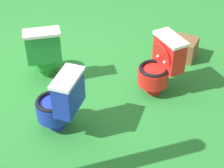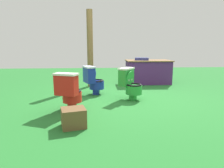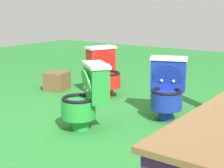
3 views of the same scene
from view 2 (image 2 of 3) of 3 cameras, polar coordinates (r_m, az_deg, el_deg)
ground at (r=4.76m, az=5.48°, el=-3.89°), size 14.00×14.00×0.00m
toilet_red at (r=3.80m, az=-12.19°, el=-2.00°), size 0.56×0.61×0.73m
toilet_green at (r=4.52m, az=5.29°, el=0.16°), size 0.63×0.62×0.73m
toilet_blue at (r=4.98m, az=-5.46°, el=1.13°), size 0.61×0.56×0.73m
vendor_table at (r=6.69m, az=10.32°, el=3.57°), size 1.47×0.87×0.85m
wooden_post at (r=6.05m, az=-6.35°, el=10.03°), size 0.18×0.18×2.27m
small_crate at (r=3.06m, az=-11.05°, el=-9.53°), size 0.42×0.40×0.29m
lemon_bucket at (r=5.63m, az=-13.66°, el=-0.69°), size 0.22×0.22×0.28m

